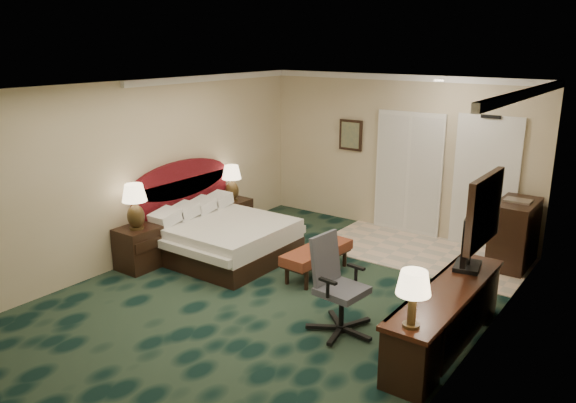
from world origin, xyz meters
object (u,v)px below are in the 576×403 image
Objects in this scene: lamp_far at (232,183)px; bed_bench at (317,261)px; lamp_near at (135,207)px; tv at (470,239)px; nightstand_far at (235,214)px; minibar at (514,234)px; desk_chair at (342,286)px; bed at (225,240)px; desk at (446,318)px; nightstand_near at (138,248)px.

bed_bench is at bearing -19.30° from lamp_far.
tv is (4.40, 1.22, 0.08)m from lamp_near.
minibar reaches higher than nightstand_far.
desk_chair is at bearing -144.69° from tv.
bed_bench is (2.23, 1.35, -0.75)m from lamp_near.
tv is (2.17, -0.13, 0.83)m from bed_bench.
bed is 0.78× the size of desk.
desk_chair is at bearing -30.53° from lamp_far.
tv is (3.68, 0.14, 0.74)m from bed.
desk is at bearing -17.13° from bed_bench.
tv reaches higher than bed_bench.
minibar is (4.46, 1.19, -0.36)m from lamp_far.
desk_chair is (2.63, -0.94, 0.27)m from bed.
bed_bench is at bearing 138.56° from desk_chair.
bed_bench is 1.08× the size of desk_chair.
minibar is at bearing 36.92° from nightstand_near.
bed is 3.76m from tv.
desk is (4.46, 0.50, 0.03)m from nightstand_near.
desk reaches higher than nightstand_near.
lamp_near is at bearing -173.25° from desk.
nightstand_near is at bearing -89.12° from nightstand_far.
nightstand_far is at bearing 162.73° from bed_bench.
lamp_near is at bearing -175.03° from tv.
desk_chair is (3.38, 0.12, 0.25)m from nightstand_near.
lamp_far reaches higher than desk.
lamp_far is at bearing 157.64° from tv.
tv is 0.92× the size of minibar.
minibar is (4.45, 1.13, 0.23)m from nightstand_far.
lamp_near is (0.03, -0.02, 0.64)m from nightstand_near.
desk reaches higher than nightstand_far.
lamp_far is 0.52× the size of bed_bench.
lamp_far is at bearing 91.12° from nightstand_near.
lamp_far reaches higher than desk_chair.
bed is 1.50× the size of bed_bench.
nightstand_far is at bearing 124.34° from bed.
bed_bench is at bearing -137.31° from minibar.
lamp_near is 0.55× the size of bed_bench.
minibar is (4.39, 3.34, -0.46)m from lamp_near.
desk_chair is at bearing -19.64° from bed.
nightstand_far is 0.81× the size of lamp_near.
minibar is (4.42, 3.32, 0.18)m from nightstand_near.
bed_bench is (2.29, -0.87, -0.06)m from nightstand_far.
nightstand_far is 2.45m from bed_bench.
nightstand_near is 0.51× the size of bed_bench.
lamp_far reaches higher than nightstand_near.
lamp_near is 3.37m from desk_chair.
nightstand_near is 1.16× the size of nightstand_far.
lamp_near is at bearing -88.15° from lamp_far.
bed is 1.46m from lamp_near.
minibar reaches higher than desk.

